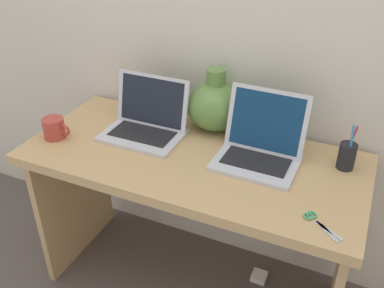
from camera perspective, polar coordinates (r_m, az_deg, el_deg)
ground_plane at (r=2.15m, az=0.00°, el=-18.01°), size 6.00×6.00×0.00m
back_wall at (r=1.77m, az=4.71°, el=17.19°), size 4.40×0.04×2.40m
desk at (r=1.76m, az=0.00°, el=-5.99°), size 1.32×0.60×0.73m
laptop_left at (r=1.80m, az=-5.95°, el=3.27°), size 0.32×0.24×0.23m
laptop_right at (r=1.63m, az=9.13°, el=0.19°), size 0.31×0.26×0.25m
green_vase at (r=1.80m, az=3.11°, el=5.19°), size 0.23×0.23×0.27m
coffee_mug at (r=1.85m, az=-17.74°, el=2.01°), size 0.13×0.09×0.09m
pen_cup at (r=1.66m, az=19.79°, el=-1.45°), size 0.06×0.06×0.18m
scissors at (r=1.41m, az=16.09°, el=-9.74°), size 0.13×0.11×0.01m
power_brick at (r=2.18m, az=8.86°, el=-16.92°), size 0.07×0.07×0.03m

